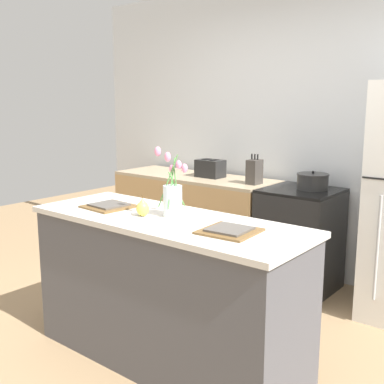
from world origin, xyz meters
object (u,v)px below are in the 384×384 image
(toaster, at_px, (210,168))
(cooking_pot, at_px, (313,181))
(flower_vase, at_px, (173,196))
(knife_block, at_px, (254,172))
(stove_range, at_px, (299,240))
(plate_setting_right, at_px, (229,231))
(pear_figurine, at_px, (143,208))
(plate_setting_left, at_px, (109,206))

(toaster, distance_m, cooking_pot, 1.06)
(flower_vase, height_order, knife_block, flower_vase)
(stove_range, xyz_separation_m, toaster, (-0.99, 0.03, 0.53))
(plate_setting_right, relative_size, cooking_pot, 1.15)
(pear_figurine, relative_size, toaster, 0.46)
(stove_range, xyz_separation_m, plate_setting_left, (-0.58, -1.63, 0.50))
(plate_setting_left, xyz_separation_m, knife_block, (0.14, 1.59, 0.05))
(plate_setting_right, bearing_deg, plate_setting_left, 180.00)
(flower_vase, bearing_deg, cooking_pot, 84.31)
(flower_vase, height_order, pear_figurine, flower_vase)
(flower_vase, relative_size, pear_figurine, 3.28)
(pear_figurine, relative_size, knife_block, 0.48)
(stove_range, xyz_separation_m, flower_vase, (-0.09, -1.55, 0.62))
(cooking_pot, distance_m, knife_block, 0.53)
(cooking_pot, bearing_deg, toaster, -178.24)
(pear_figurine, bearing_deg, plate_setting_left, 174.90)
(pear_figurine, xyz_separation_m, knife_block, (-0.21, 1.62, 0.01))
(flower_vase, height_order, cooking_pot, flower_vase)
(plate_setting_left, distance_m, toaster, 1.70)
(plate_setting_right, height_order, toaster, toaster)
(knife_block, bearing_deg, toaster, 173.32)
(flower_vase, xyz_separation_m, toaster, (-0.89, 1.57, -0.09))
(plate_setting_right, bearing_deg, knife_block, 117.54)
(stove_range, bearing_deg, pear_figurine, -98.20)
(toaster, height_order, knife_block, knife_block)
(pear_figurine, height_order, plate_setting_left, pear_figurine)
(plate_setting_right, bearing_deg, cooking_pot, 100.54)
(stove_range, xyz_separation_m, pear_figurine, (-0.24, -1.66, 0.54))
(flower_vase, relative_size, toaster, 1.52)
(stove_range, relative_size, knife_block, 3.28)
(pear_figurine, distance_m, plate_setting_right, 0.62)
(cooking_pot, bearing_deg, plate_setting_left, -111.10)
(flower_vase, xyz_separation_m, cooking_pot, (0.16, 1.60, -0.11))
(pear_figurine, relative_size, cooking_pot, 0.48)
(toaster, bearing_deg, cooking_pot, 1.76)
(flower_vase, relative_size, cooking_pot, 1.59)
(plate_setting_left, bearing_deg, knife_block, 85.14)
(plate_setting_left, height_order, toaster, toaster)
(toaster, xyz_separation_m, knife_block, (0.54, -0.06, 0.03))
(plate_setting_left, bearing_deg, cooking_pot, 68.90)
(knife_block, bearing_deg, pear_figurine, -82.68)
(toaster, relative_size, knife_block, 1.04)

